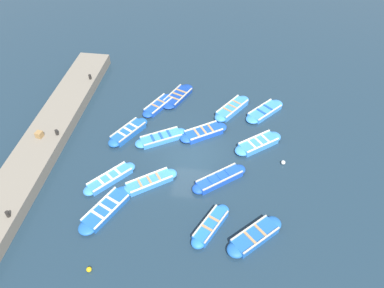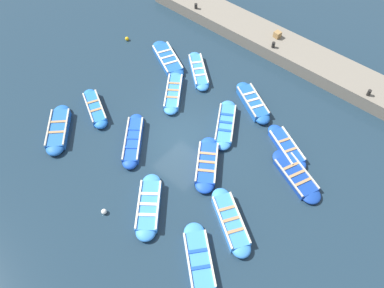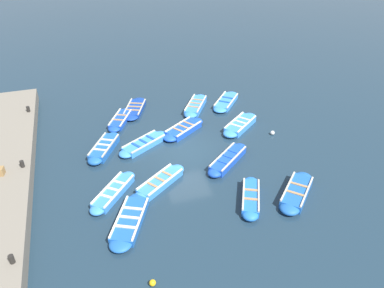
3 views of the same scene
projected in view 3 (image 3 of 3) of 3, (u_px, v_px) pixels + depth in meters
The scene contains 22 objects.
ground_plane at pixel (186, 151), 21.07m from camera, with size 120.00×120.00×0.00m, color #1C303F.
boat_inner_gap at pixel (184, 129), 22.78m from camera, with size 3.25×2.61×0.43m.
boat_bow_out at pixel (120, 120), 23.85m from camera, with size 2.09×3.09×0.38m.
boat_near_quay at pixel (226, 102), 26.05m from camera, with size 2.92×3.22×0.37m.
boat_mid_row at pixel (196, 106), 25.40m from camera, with size 2.59×3.39×0.46m.
boat_tucked at pixel (113, 192), 17.82m from camera, with size 2.71×3.05×0.40m.
boat_alongside at pixel (228, 160), 20.05m from camera, with size 3.21×2.82×0.44m.
boat_broadside at pixel (135, 109), 25.17m from camera, with size 2.19×3.44×0.36m.
boat_stern_in at pixel (251, 198), 17.43m from camera, with size 1.99×3.07×0.45m.
boat_drifting at pixel (104, 148), 21.00m from camera, with size 2.32×3.27×0.47m.
boat_centre at pixel (130, 220), 16.22m from camera, with size 2.46×3.71×0.40m.
boat_outer_left at pixel (240, 125), 23.23m from camera, with size 3.23×2.83×0.45m.
boat_outer_right at pixel (144, 144), 21.42m from camera, with size 3.38×2.49×0.39m.
boat_end_of_row at pixel (297, 192), 17.75m from camera, with size 3.06×3.05×0.46m.
boat_far_corner at pixel (160, 182), 18.46m from camera, with size 3.19×2.61×0.40m.
quay_wall at pixel (6, 176), 18.48m from camera, with size 2.41×19.41×0.79m.
bollard_north at pixel (12, 259), 13.44m from camera, with size 0.20×0.20×0.35m, color black.
bollard_mid_north at pixel (22, 164), 18.39m from camera, with size 0.20×0.20×0.35m, color black.
bollard_mid_south at pixel (28, 109), 23.34m from camera, with size 0.20×0.20×0.35m, color black.
wooden_crate at pixel (0, 171), 17.85m from camera, with size 0.38×0.38×0.38m, color olive.
buoy_orange_near at pixel (272, 133), 22.54m from camera, with size 0.26×0.26×0.26m, color silver.
buoy_yellow_far at pixel (153, 283), 13.59m from camera, with size 0.25×0.25×0.25m, color #EAB214.
Camera 3 is at (-5.03, -16.80, 11.70)m, focal length 35.00 mm.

